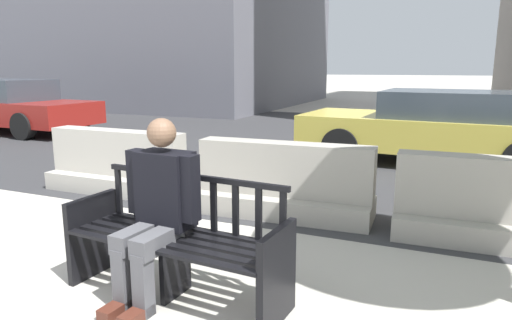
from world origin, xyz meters
TOP-DOWN VIEW (x-y plane):
  - street_asphalt at (0.00, 8.70)m, footprint 120.00×12.00m
  - street_bench at (0.53, 1.13)m, footprint 1.72×0.64m
  - seated_person at (0.41, 1.08)m, footprint 0.59×0.74m
  - jersey_barrier_centre at (0.61, 3.22)m, footprint 2.03×0.77m
  - jersey_barrier_left at (-1.81, 3.29)m, footprint 2.00×0.69m
  - jersey_barrier_right at (2.84, 3.19)m, footprint 2.02×0.74m
  - car_taxi_near at (2.06, 6.97)m, footprint 4.58×2.14m
  - car_sedan_mid at (-8.30, 6.89)m, footprint 4.77×2.02m

SIDE VIEW (x-z plane):
  - street_asphalt at x=0.00m, z-range 0.00..0.01m
  - jersey_barrier_centre at x=0.61m, z-range -0.08..0.76m
  - jersey_barrier_left at x=-1.81m, z-range -0.08..0.76m
  - jersey_barrier_right at x=2.84m, z-range -0.08..0.76m
  - street_bench at x=0.53m, z-range -0.04..0.84m
  - car_taxi_near at x=2.06m, z-range 0.01..1.28m
  - car_sedan_mid at x=-8.30m, z-range 0.00..1.35m
  - seated_person at x=0.41m, z-range 0.03..1.35m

